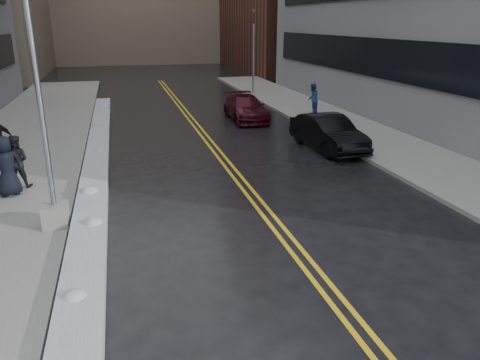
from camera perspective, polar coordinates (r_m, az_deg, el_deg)
ground at (r=11.71m, az=-6.02°, el=-8.45°), size 160.00×160.00×0.00m
sidewalk_west at (r=21.43m, az=-25.71°, el=2.70°), size 5.50×50.00×0.15m
sidewalk_east at (r=23.89m, az=14.51°, el=5.48°), size 4.00×50.00×0.15m
lane_line_left at (r=21.34m, az=-3.89°, el=4.29°), size 0.12×50.00×0.01m
lane_line_right at (r=21.40m, az=-3.10°, el=4.34°), size 0.12×50.00×0.01m
snow_ridge at (r=19.06m, az=-17.07°, el=2.23°), size 0.90×30.00×0.34m
lamppost at (r=12.77m, az=-22.68°, el=4.65°), size 0.65×0.65×7.62m
fire_hydrant at (r=23.33m, az=12.44°, el=6.52°), size 0.26×0.26×0.73m
traffic_signal at (r=35.78m, az=1.66°, el=15.70°), size 0.16×0.20×6.00m
pedestrian_b at (r=16.81m, az=-25.68°, el=2.04°), size 0.88×0.70×1.75m
pedestrian_c at (r=16.11m, az=-26.60°, el=1.53°), size 1.10×0.94×1.91m
pedestrian_east at (r=28.24m, az=8.82°, el=9.80°), size 1.07×1.06×1.75m
car_black at (r=20.70m, az=10.69°, el=5.68°), size 1.98×4.68×1.50m
car_maroon at (r=26.72m, az=0.72°, el=8.77°), size 2.03×4.75×1.36m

